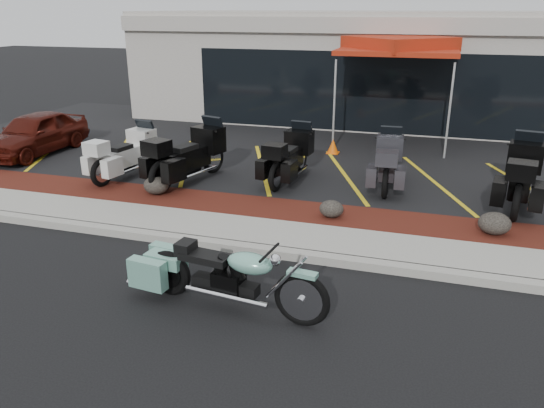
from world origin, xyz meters
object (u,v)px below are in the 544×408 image
(hero_cruiser, at_px, (302,291))
(traffic_cone, at_px, (333,146))
(parked_car, at_px, (35,133))
(popup_canopy, at_px, (399,47))
(touring_white, at_px, (146,145))

(hero_cruiser, height_order, traffic_cone, hero_cruiser)
(parked_car, xyz_separation_m, popup_canopy, (9.71, 4.49, 2.29))
(parked_car, relative_size, traffic_cone, 8.42)
(traffic_cone, bearing_deg, hero_cruiser, -82.05)
(hero_cruiser, xyz_separation_m, popup_canopy, (0.29, 10.67, 2.50))
(touring_white, xyz_separation_m, traffic_cone, (4.35, 3.00, -0.44))
(parked_car, bearing_deg, popup_canopy, 26.15)
(popup_canopy, bearing_deg, traffic_cone, -118.39)
(touring_white, bearing_deg, popup_canopy, -39.39)
(touring_white, relative_size, popup_canopy, 0.57)
(hero_cruiser, height_order, parked_car, parked_car)
(touring_white, xyz_separation_m, popup_canopy, (5.86, 4.96, 2.24))
(traffic_cone, bearing_deg, parked_car, -162.89)
(popup_canopy, bearing_deg, hero_cruiser, -82.39)
(hero_cruiser, distance_m, popup_canopy, 10.96)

